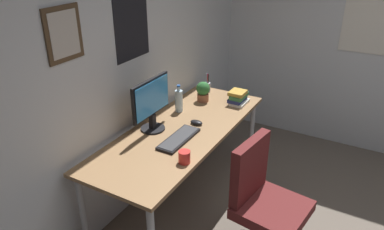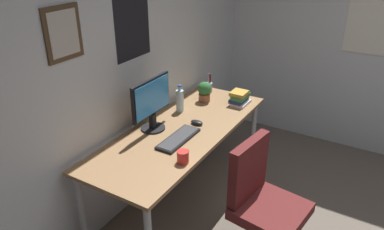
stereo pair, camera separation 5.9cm
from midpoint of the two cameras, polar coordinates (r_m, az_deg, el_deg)
name	(u,v)px [view 2 (the right image)]	position (r m, az deg, el deg)	size (l,w,h in m)	color
wall_back	(112,67)	(2.86, -11.75, 7.36)	(4.40, 0.10, 2.60)	silver
desk	(182,136)	(3.07, -1.05, -3.32)	(1.88, 0.72, 0.76)	#936D47
office_chair	(262,199)	(2.70, 11.37, -12.62)	(0.57, 0.57, 0.95)	#591E1E
monitor	(151,102)	(2.94, -5.73, 1.98)	(0.46, 0.20, 0.43)	black
keyboard	(179,138)	(2.87, -1.51, -3.67)	(0.43, 0.15, 0.03)	black
computer_mouse	(197,122)	(3.09, 1.30, -1.17)	(0.06, 0.11, 0.04)	black
water_bottle	(180,100)	(3.30, -1.39, 2.30)	(0.07, 0.07, 0.25)	silver
coffee_mug_near	(183,157)	(2.58, -0.73, -6.48)	(0.12, 0.08, 0.09)	red
potted_plant	(204,91)	(3.50, 2.42, 3.74)	(0.13, 0.13, 0.19)	brown
pen_cup	(209,87)	(3.75, 3.10, 4.40)	(0.07, 0.07, 0.20)	#9EA0A5
book_stack_left	(240,98)	(3.49, 7.91, 2.66)	(0.21, 0.15, 0.13)	silver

